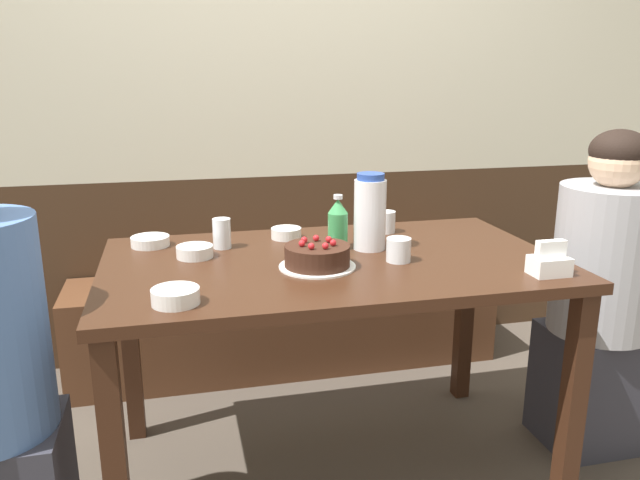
{
  "coord_description": "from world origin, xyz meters",
  "views": [
    {
      "loc": [
        -0.48,
        -1.85,
        1.36
      ],
      "look_at": [
        -0.03,
        0.05,
        0.82
      ],
      "focal_mm": 35.0,
      "sensor_mm": 36.0,
      "label": 1
    }
  ],
  "objects_px": {
    "bowl_rice_small": "(286,233)",
    "bowl_sauce_shallow": "(150,241)",
    "bench_seat": "(287,321)",
    "person_teal_shirt": "(601,298)",
    "water_pitcher": "(370,212)",
    "glass_water_tall": "(399,250)",
    "bowl_soup_white": "(176,296)",
    "glass_tumbler_short": "(386,222)",
    "soju_bottle": "(338,224)",
    "bowl_side_dish": "(195,252)",
    "birthday_cake": "(317,256)",
    "glass_shot_small": "(222,233)",
    "napkin_holder": "(549,262)"
  },
  "relations": [
    {
      "from": "bowl_rice_small",
      "to": "bowl_sauce_shallow",
      "type": "relative_size",
      "value": 0.83
    },
    {
      "from": "bench_seat",
      "to": "person_teal_shirt",
      "type": "distance_m",
      "value": 1.37
    },
    {
      "from": "bowl_rice_small",
      "to": "water_pitcher",
      "type": "bearing_deg",
      "value": -38.71
    },
    {
      "from": "water_pitcher",
      "to": "glass_water_tall",
      "type": "bearing_deg",
      "value": -73.9
    },
    {
      "from": "bowl_soup_white",
      "to": "bowl_sauce_shallow",
      "type": "bearing_deg",
      "value": 97.53
    },
    {
      "from": "glass_water_tall",
      "to": "glass_tumbler_short",
      "type": "relative_size",
      "value": 0.97
    },
    {
      "from": "soju_bottle",
      "to": "bowl_rice_small",
      "type": "relative_size",
      "value": 1.71
    },
    {
      "from": "person_teal_shirt",
      "to": "glass_tumbler_short",
      "type": "bearing_deg",
      "value": -25.28
    },
    {
      "from": "bowl_side_dish",
      "to": "person_teal_shirt",
      "type": "xyz_separation_m",
      "value": [
        1.41,
        -0.17,
        -0.22
      ]
    },
    {
      "from": "birthday_cake",
      "to": "bowl_sauce_shallow",
      "type": "xyz_separation_m",
      "value": [
        -0.5,
        0.37,
        -0.02
      ]
    },
    {
      "from": "bowl_soup_white",
      "to": "bowl_rice_small",
      "type": "bearing_deg",
      "value": 55.52
    },
    {
      "from": "glass_water_tall",
      "to": "person_teal_shirt",
      "type": "bearing_deg",
      "value": 1.75
    },
    {
      "from": "birthday_cake",
      "to": "glass_shot_small",
      "type": "bearing_deg",
      "value": 132.89
    },
    {
      "from": "water_pitcher",
      "to": "glass_tumbler_short",
      "type": "bearing_deg",
      "value": 57.24
    },
    {
      "from": "water_pitcher",
      "to": "bowl_side_dish",
      "type": "bearing_deg",
      "value": 176.58
    },
    {
      "from": "person_teal_shirt",
      "to": "bowl_soup_white",
      "type": "bearing_deg",
      "value": 9.37
    },
    {
      "from": "bowl_soup_white",
      "to": "bowl_rice_small",
      "type": "distance_m",
      "value": 0.7
    },
    {
      "from": "bowl_rice_small",
      "to": "soju_bottle",
      "type": "bearing_deg",
      "value": -50.16
    },
    {
      "from": "bowl_rice_small",
      "to": "bowl_sauce_shallow",
      "type": "xyz_separation_m",
      "value": [
        -0.47,
        0.01,
        -0.0
      ]
    },
    {
      "from": "bowl_side_dish",
      "to": "glass_shot_small",
      "type": "xyz_separation_m",
      "value": [
        0.1,
        0.09,
        0.03
      ]
    },
    {
      "from": "bench_seat",
      "to": "person_teal_shirt",
      "type": "xyz_separation_m",
      "value": [
        0.98,
        -0.88,
        0.35
      ]
    },
    {
      "from": "bench_seat",
      "to": "water_pitcher",
      "type": "bearing_deg",
      "value": -78.49
    },
    {
      "from": "bowl_rice_small",
      "to": "bowl_side_dish",
      "type": "height_order",
      "value": "same"
    },
    {
      "from": "napkin_holder",
      "to": "glass_shot_small",
      "type": "height_order",
      "value": "napkin_holder"
    },
    {
      "from": "birthday_cake",
      "to": "bowl_side_dish",
      "type": "height_order",
      "value": "birthday_cake"
    },
    {
      "from": "birthday_cake",
      "to": "bowl_sauce_shallow",
      "type": "distance_m",
      "value": 0.62
    },
    {
      "from": "bench_seat",
      "to": "bowl_sauce_shallow",
      "type": "relative_size",
      "value": 15.02
    },
    {
      "from": "soju_bottle",
      "to": "bowl_soup_white",
      "type": "bearing_deg",
      "value": -143.31
    },
    {
      "from": "water_pitcher",
      "to": "glass_tumbler_short",
      "type": "height_order",
      "value": "water_pitcher"
    },
    {
      "from": "bench_seat",
      "to": "glass_shot_small",
      "type": "height_order",
      "value": "glass_shot_small"
    },
    {
      "from": "soju_bottle",
      "to": "bowl_side_dish",
      "type": "relative_size",
      "value": 1.58
    },
    {
      "from": "napkin_holder",
      "to": "person_teal_shirt",
      "type": "height_order",
      "value": "person_teal_shirt"
    },
    {
      "from": "bowl_sauce_shallow",
      "to": "person_teal_shirt",
      "type": "bearing_deg",
      "value": -12.39
    },
    {
      "from": "bench_seat",
      "to": "napkin_holder",
      "type": "xyz_separation_m",
      "value": [
        0.58,
        -1.14,
        0.59
      ]
    },
    {
      "from": "bowl_rice_small",
      "to": "glass_water_tall",
      "type": "xyz_separation_m",
      "value": [
        0.29,
        -0.36,
        0.02
      ]
    },
    {
      "from": "bowl_soup_white",
      "to": "person_teal_shirt",
      "type": "relative_size",
      "value": 0.11
    },
    {
      "from": "glass_water_tall",
      "to": "glass_tumbler_short",
      "type": "xyz_separation_m",
      "value": [
        0.08,
        0.36,
        0.0
      ]
    },
    {
      "from": "napkin_holder",
      "to": "glass_water_tall",
      "type": "height_order",
      "value": "napkin_holder"
    },
    {
      "from": "glass_water_tall",
      "to": "person_teal_shirt",
      "type": "distance_m",
      "value": 0.82
    },
    {
      "from": "soju_bottle",
      "to": "bowl_side_dish",
      "type": "height_order",
      "value": "soju_bottle"
    },
    {
      "from": "bowl_sauce_shallow",
      "to": "glass_water_tall",
      "type": "bearing_deg",
      "value": -25.4
    },
    {
      "from": "birthday_cake",
      "to": "soju_bottle",
      "type": "bearing_deg",
      "value": 58.5
    },
    {
      "from": "bowl_rice_small",
      "to": "birthday_cake",
      "type": "bearing_deg",
      "value": -85.19
    },
    {
      "from": "bowl_side_dish",
      "to": "glass_tumbler_short",
      "type": "relative_size",
      "value": 1.47
    },
    {
      "from": "bench_seat",
      "to": "glass_tumbler_short",
      "type": "relative_size",
      "value": 24.44
    },
    {
      "from": "bowl_rice_small",
      "to": "glass_shot_small",
      "type": "xyz_separation_m",
      "value": [
        -0.23,
        -0.08,
        0.03
      ]
    },
    {
      "from": "bowl_sauce_shallow",
      "to": "glass_shot_small",
      "type": "relative_size",
      "value": 1.27
    },
    {
      "from": "bowl_soup_white",
      "to": "bowl_sauce_shallow",
      "type": "relative_size",
      "value": 0.96
    },
    {
      "from": "bench_seat",
      "to": "bowl_soup_white",
      "type": "distance_m",
      "value": 1.36
    },
    {
      "from": "soju_bottle",
      "to": "glass_water_tall",
      "type": "height_order",
      "value": "soju_bottle"
    }
  ]
}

